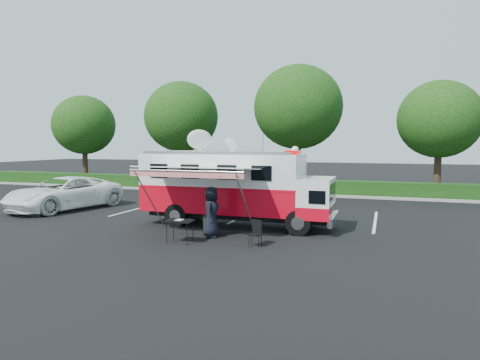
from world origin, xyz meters
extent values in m
plane|color=black|center=(0.00, 0.00, 0.00)|extent=(120.00, 120.00, 0.00)
cube|color=#9E998E|center=(4.00, 11.00, 0.07)|extent=(60.00, 0.35, 0.15)
cube|color=black|center=(4.00, 11.90, 0.50)|extent=(60.00, 1.20, 1.00)
cylinder|color=black|center=(-18.00, 13.00, 2.00)|extent=(0.44, 0.44, 4.00)
ellipsoid|color=#14380F|center=(-18.00, 13.00, 4.96)|extent=(5.12, 5.12, 4.86)
cylinder|color=black|center=(-9.00, 13.00, 2.20)|extent=(0.44, 0.44, 4.40)
ellipsoid|color=#14380F|center=(-9.00, 13.00, 5.46)|extent=(5.63, 5.63, 5.35)
cylinder|color=black|center=(0.00, 13.00, 2.40)|extent=(0.44, 0.44, 4.80)
ellipsoid|color=#14380F|center=(0.00, 13.00, 5.95)|extent=(6.14, 6.14, 5.84)
cylinder|color=black|center=(9.00, 13.00, 2.00)|extent=(0.44, 0.44, 4.00)
ellipsoid|color=#14380F|center=(9.00, 13.00, 4.96)|extent=(5.12, 5.12, 4.86)
cube|color=silver|center=(-12.50, 3.00, 0.00)|extent=(0.12, 5.50, 0.01)
cube|color=silver|center=(-6.50, 3.00, 0.00)|extent=(0.12, 5.50, 0.01)
cube|color=silver|center=(-0.50, 3.00, 0.00)|extent=(0.12, 5.50, 0.01)
cube|color=silver|center=(5.50, 3.00, 0.00)|extent=(0.12, 5.50, 0.01)
cube|color=black|center=(0.00, 0.00, 0.48)|extent=(7.58, 1.23, 0.26)
cylinder|color=black|center=(2.82, -0.97, 0.48)|extent=(0.97, 0.28, 0.97)
cylinder|color=black|center=(2.82, 0.97, 0.48)|extent=(0.97, 0.28, 0.97)
cylinder|color=black|center=(-2.29, -0.97, 0.48)|extent=(0.97, 0.28, 0.97)
cylinder|color=black|center=(-2.29, 0.97, 0.48)|extent=(0.97, 0.28, 0.97)
cube|color=silver|center=(4.01, 0.00, 0.53)|extent=(0.18, 2.20, 0.35)
cube|color=white|center=(3.35, 0.00, 1.37)|extent=(1.23, 2.20, 1.50)
cube|color=red|center=(3.35, 0.00, 0.84)|extent=(1.25, 2.22, 0.48)
cube|color=black|center=(3.92, 0.00, 1.63)|extent=(0.11, 1.90, 0.62)
cube|color=red|center=(-0.62, 0.00, 1.15)|extent=(6.70, 2.20, 1.06)
cube|color=red|center=(-0.62, 0.00, 1.67)|extent=(6.72, 2.22, 0.09)
cube|color=white|center=(-0.62, 0.00, 2.33)|extent=(6.70, 2.20, 1.23)
cube|color=silver|center=(-0.62, 0.00, 2.99)|extent=(6.70, 2.20, 0.07)
cube|color=#CC0505|center=(2.38, 0.00, 3.11)|extent=(0.48, 0.84, 0.14)
sphere|color=white|center=(2.29, 0.88, 3.20)|extent=(0.30, 0.30, 0.30)
ellipsoid|color=silver|center=(-1.59, -0.13, 3.61)|extent=(1.06, 1.06, 0.32)
ellipsoid|color=silver|center=(-0.26, 0.18, 3.44)|extent=(0.62, 0.62, 0.18)
cylinder|color=black|center=(-3.35, 0.35, 3.44)|extent=(0.02, 0.02, 0.88)
cylinder|color=black|center=(-1.94, 0.35, 3.44)|extent=(0.02, 0.02, 0.88)
cylinder|color=black|center=(1.06, 0.35, 3.44)|extent=(0.02, 0.02, 0.88)
cube|color=white|center=(-0.79, -2.16, 2.55)|extent=(4.40, 2.11, 0.19)
cube|color=red|center=(-0.79, -3.20, 2.40)|extent=(4.40, 0.04, 0.25)
cylinder|color=#B2B2B7|center=(-0.79, -3.22, 2.50)|extent=(4.40, 0.07, 0.07)
cylinder|color=#B2B2B7|center=(-2.75, -2.23, 1.25)|extent=(0.05, 2.30, 2.54)
cylinder|color=#B2B2B7|center=(1.16, -2.23, 1.25)|extent=(0.05, 2.30, 2.54)
imported|color=white|center=(-10.02, 1.34, 0.00)|extent=(4.08, 6.58, 1.70)
imported|color=black|center=(-0.17, -2.29, 0.00)|extent=(0.73, 1.00, 1.87)
cube|color=black|center=(-0.86, -3.46, 0.77)|extent=(0.97, 0.71, 0.04)
cylinder|color=black|center=(-1.25, -3.70, 0.39)|extent=(0.02, 0.02, 0.77)
cylinder|color=black|center=(-1.25, -3.22, 0.39)|extent=(0.02, 0.02, 0.77)
cylinder|color=black|center=(-0.48, -3.70, 0.39)|extent=(0.02, 0.02, 0.77)
cylinder|color=black|center=(-0.48, -3.22, 0.39)|extent=(0.02, 0.02, 0.77)
cube|color=silver|center=(-0.91, -3.41, 0.80)|extent=(0.24, 0.33, 0.01)
cube|color=black|center=(1.79, -3.15, 0.42)|extent=(0.55, 0.55, 0.04)
cube|color=black|center=(1.79, -2.94, 0.65)|extent=(0.40, 0.20, 0.46)
cylinder|color=black|center=(1.63, -3.32, 0.21)|extent=(0.02, 0.02, 0.42)
cylinder|color=black|center=(1.63, -2.98, 0.21)|extent=(0.02, 0.02, 0.42)
cylinder|color=black|center=(1.96, -3.32, 0.21)|extent=(0.02, 0.02, 0.42)
cylinder|color=black|center=(1.96, -2.98, 0.21)|extent=(0.02, 0.02, 0.42)
cylinder|color=black|center=(-0.38, -1.99, 0.36)|extent=(0.46, 0.46, 0.71)
cylinder|color=black|center=(-0.38, -1.99, 0.73)|extent=(0.50, 0.50, 0.04)
camera|label=1|loc=(5.87, -16.69, 3.49)|focal=32.00mm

